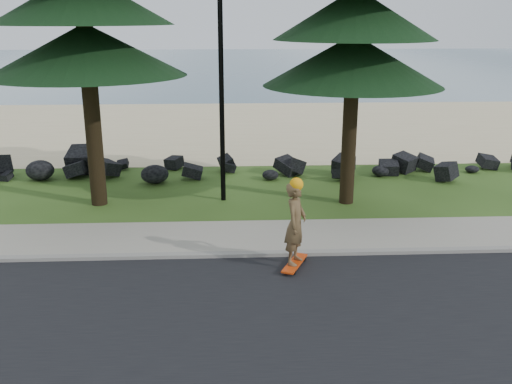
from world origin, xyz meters
TOP-DOWN VIEW (x-y plane):
  - ground at (0.00, 0.00)m, footprint 160.00×160.00m
  - road at (0.00, -4.50)m, footprint 160.00×7.00m
  - kerb at (0.00, -0.90)m, footprint 160.00×0.20m
  - sidewalk at (0.00, 0.20)m, footprint 160.00×2.00m
  - beach_sand at (0.00, 14.50)m, footprint 160.00×15.00m
  - ocean at (0.00, 51.00)m, footprint 160.00×58.00m
  - seawall_boulders at (0.00, 5.60)m, footprint 60.00×2.40m
  - lamp_post at (0.00, 3.20)m, footprint 0.25×0.14m
  - skateboarder at (1.54, -1.52)m, footprint 0.66×1.07m

SIDE VIEW (x-z plane):
  - ground at x=0.00m, z-range 0.00..0.00m
  - seawall_boulders at x=0.00m, z-range -0.55..0.55m
  - ocean at x=0.00m, z-range 0.00..0.01m
  - beach_sand at x=0.00m, z-range 0.00..0.01m
  - road at x=0.00m, z-range 0.00..0.02m
  - sidewalk at x=0.00m, z-range 0.00..0.08m
  - kerb at x=0.00m, z-range 0.00..0.10m
  - skateboarder at x=1.54m, z-range 0.01..1.97m
  - lamp_post at x=0.00m, z-range 0.06..8.20m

